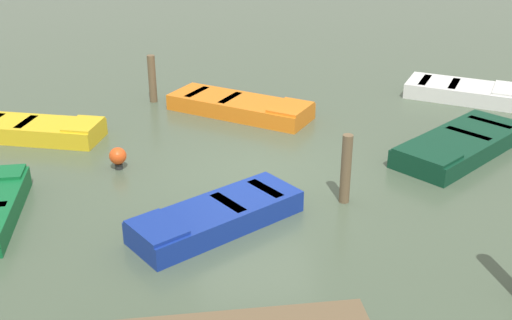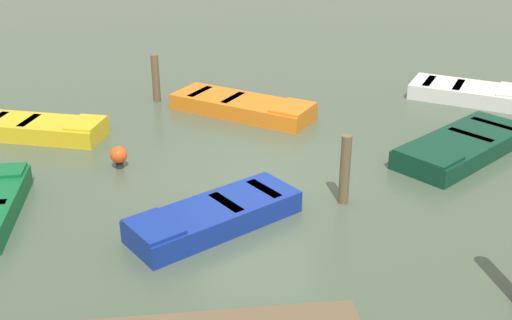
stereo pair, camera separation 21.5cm
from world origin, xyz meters
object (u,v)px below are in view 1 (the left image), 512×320
at_px(rowboat_white, 462,91).
at_px(marker_buoy, 118,156).
at_px(rowboat_yellow, 37,130).
at_px(mooring_piling_mid_left, 346,169).
at_px(rowboat_orange, 241,106).
at_px(rowboat_dark_green, 460,144).
at_px(rowboat_blue, 216,216).
at_px(mooring_piling_far_left, 152,79).

height_order(rowboat_white, marker_buoy, marker_buoy).
distance_m(rowboat_yellow, mooring_piling_mid_left, 7.46).
height_order(rowboat_yellow, marker_buoy, marker_buoy).
distance_m(rowboat_orange, rowboat_white, 6.20).
bearing_deg(rowboat_dark_green, mooring_piling_mid_left, -5.63).
relative_size(rowboat_blue, rowboat_yellow, 0.98).
height_order(rowboat_yellow, mooring_piling_far_left, mooring_piling_far_left).
bearing_deg(marker_buoy, rowboat_blue, 129.80).
xyz_separation_m(rowboat_orange, mooring_piling_mid_left, (-1.82, 4.84, 0.46)).
bearing_deg(mooring_piling_far_left, marker_buoy, 86.03).
distance_m(rowboat_blue, rowboat_orange, 5.69).
bearing_deg(rowboat_blue, rowboat_yellow, -81.71).
height_order(rowboat_orange, mooring_piling_mid_left, mooring_piling_mid_left).
bearing_deg(rowboat_yellow, rowboat_blue, -32.81).
bearing_deg(rowboat_white, marker_buoy, -127.09).
height_order(rowboat_yellow, rowboat_orange, same).
bearing_deg(rowboat_blue, mooring_piling_mid_left, 162.63).
distance_m(rowboat_dark_green, mooring_piling_mid_left, 3.65).
bearing_deg(rowboat_blue, rowboat_dark_green, 172.37).
bearing_deg(rowboat_orange, rowboat_yellow, -132.88).
bearing_deg(mooring_piling_far_left, rowboat_orange, 154.69).
relative_size(rowboat_yellow, mooring_piling_far_left, 2.51).
distance_m(rowboat_blue, mooring_piling_mid_left, 2.57).
distance_m(rowboat_yellow, marker_buoy, 2.79).
relative_size(rowboat_white, mooring_piling_far_left, 2.49).
bearing_deg(rowboat_dark_green, rowboat_orange, -70.94).
distance_m(rowboat_blue, marker_buoy, 3.23).
bearing_deg(mooring_piling_far_left, mooring_piling_mid_left, 125.01).
distance_m(rowboat_dark_green, marker_buoy, 7.42).
distance_m(rowboat_white, marker_buoy, 9.69).
relative_size(rowboat_orange, mooring_piling_far_left, 2.98).
height_order(rowboat_blue, mooring_piling_mid_left, mooring_piling_mid_left).
bearing_deg(marker_buoy, rowboat_yellow, -39.84).
distance_m(rowboat_dark_green, rowboat_orange, 5.50).
relative_size(rowboat_yellow, marker_buoy, 6.70).
relative_size(rowboat_dark_green, rowboat_white, 1.13).
height_order(mooring_piling_far_left, marker_buoy, mooring_piling_far_left).
xyz_separation_m(rowboat_blue, rowboat_orange, (-0.57, -5.66, -0.00)).
height_order(rowboat_blue, rowboat_orange, same).
xyz_separation_m(rowboat_blue, rowboat_dark_green, (-5.35, -2.92, -0.00)).
relative_size(rowboat_yellow, mooring_piling_mid_left, 2.37).
bearing_deg(rowboat_orange, rowboat_dark_green, 1.05).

